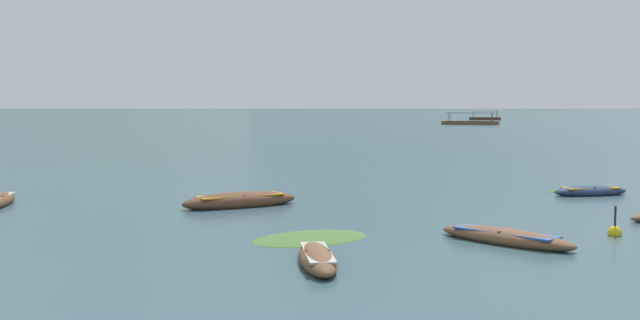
% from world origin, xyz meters
% --- Properties ---
extents(ground_plane, '(6000.00, 6000.00, 0.00)m').
position_xyz_m(ground_plane, '(0.00, 1500.00, 0.00)').
color(ground_plane, '#385660').
extents(mountain_1, '(1896.56, 1896.56, 574.00)m').
position_xyz_m(mountain_1, '(-688.45, 2001.49, 287.00)').
color(mountain_1, slate).
rests_on(mountain_1, ground).
extents(mountain_2, '(2296.97, 2296.97, 600.38)m').
position_xyz_m(mountain_2, '(-35.35, 2313.77, 300.19)').
color(mountain_2, '#4C5B56').
rests_on(mountain_2, ground).
extents(rowboat_1, '(1.40, 3.39, 0.49)m').
position_xyz_m(rowboat_1, '(1.81, 11.23, 0.15)').
color(rowboat_1, brown).
rests_on(rowboat_1, ground).
extents(rowboat_2, '(4.37, 3.40, 0.67)m').
position_xyz_m(rowboat_2, '(-1.65, 20.69, 0.21)').
color(rowboat_2, brown).
rests_on(rowboat_2, ground).
extents(rowboat_3, '(3.67, 3.44, 0.49)m').
position_xyz_m(rowboat_3, '(6.64, 14.22, 0.15)').
color(rowboat_3, brown).
rests_on(rowboat_3, ground).
extents(rowboat_7, '(3.39, 1.91, 0.49)m').
position_xyz_m(rowboat_7, '(12.12, 24.95, 0.15)').
color(rowboat_7, navy).
rests_on(rowboat_7, ground).
extents(ferry_0, '(8.46, 5.21, 2.54)m').
position_xyz_m(ferry_0, '(33.86, 185.16, 0.45)').
color(ferry_0, '#4C3323').
rests_on(ferry_0, ground).
extents(ferry_1, '(11.45, 6.16, 2.54)m').
position_xyz_m(ferry_1, '(23.28, 137.56, 0.45)').
color(ferry_1, brown).
rests_on(ferry_1, ground).
extents(mooring_buoy, '(0.40, 0.40, 0.97)m').
position_xyz_m(mooring_buoy, '(9.93, 15.53, 0.10)').
color(mooring_buoy, yellow).
rests_on(mooring_buoy, ground).
extents(weed_patch_1, '(4.16, 3.94, 0.14)m').
position_xyz_m(weed_patch_1, '(1.38, 14.54, 0.00)').
color(weed_patch_1, '#477033').
rests_on(weed_patch_1, ground).
extents(weed_patch_2, '(3.14, 2.47, 0.14)m').
position_xyz_m(weed_patch_2, '(11.87, 26.41, 0.00)').
color(weed_patch_2, '#38662D').
rests_on(weed_patch_2, ground).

